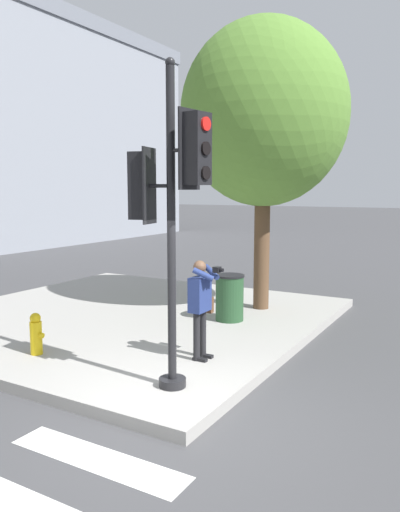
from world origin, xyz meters
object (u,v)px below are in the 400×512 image
object	(u,v)px
traffic_signal_pole	(169,199)
person_photographer	(201,301)
fire_hydrant	(36,334)
trash_bin	(230,297)
street_tree	(264,115)

from	to	relation	value
traffic_signal_pole	person_photographer	distance (m)	2.09
fire_hydrant	person_photographer	bearing A→B (deg)	-64.47
traffic_signal_pole	trash_bin	distance (m)	4.32
traffic_signal_pole	street_tree	bearing A→B (deg)	8.82
traffic_signal_pole	fire_hydrant	bearing A→B (deg)	88.49
traffic_signal_pole	street_tree	distance (m)	5.34
person_photographer	street_tree	distance (m)	5.08
street_tree	fire_hydrant	distance (m)	6.64
fire_hydrant	trash_bin	world-z (taller)	trash_bin
trash_bin	traffic_signal_pole	bearing A→B (deg)	-165.86
trash_bin	street_tree	bearing A→B (deg)	-6.20
person_photographer	fire_hydrant	bearing A→B (deg)	115.53
street_tree	fire_hydrant	size ratio (longest dim) A/B	9.12
trash_bin	fire_hydrant	bearing A→B (deg)	153.21
person_photographer	street_tree	size ratio (longest dim) A/B	0.25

